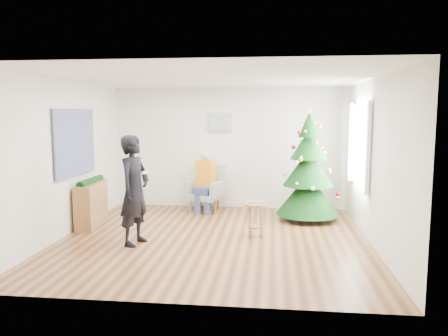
# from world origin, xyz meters

# --- Properties ---
(floor) EXTENTS (5.00, 5.00, 0.00)m
(floor) POSITION_xyz_m (0.00, 0.00, 0.00)
(floor) COLOR brown
(floor) RESTS_ON ground
(ceiling) EXTENTS (5.00, 5.00, 0.00)m
(ceiling) POSITION_xyz_m (0.00, 0.00, 2.60)
(ceiling) COLOR white
(ceiling) RESTS_ON wall_back
(wall_back) EXTENTS (5.00, 0.00, 5.00)m
(wall_back) POSITION_xyz_m (0.00, 2.50, 1.30)
(wall_back) COLOR silver
(wall_back) RESTS_ON floor
(wall_front) EXTENTS (5.00, 0.00, 5.00)m
(wall_front) POSITION_xyz_m (0.00, -2.50, 1.30)
(wall_front) COLOR silver
(wall_front) RESTS_ON floor
(wall_left) EXTENTS (0.00, 5.00, 5.00)m
(wall_left) POSITION_xyz_m (-2.50, 0.00, 1.30)
(wall_left) COLOR silver
(wall_left) RESTS_ON floor
(wall_right) EXTENTS (0.00, 5.00, 5.00)m
(wall_right) POSITION_xyz_m (2.50, 0.00, 1.30)
(wall_right) COLOR silver
(wall_right) RESTS_ON floor
(window_panel) EXTENTS (0.04, 1.30, 1.40)m
(window_panel) POSITION_xyz_m (2.47, 1.00, 1.50)
(window_panel) COLOR white
(window_panel) RESTS_ON wall_right
(curtains) EXTENTS (0.05, 1.75, 1.50)m
(curtains) POSITION_xyz_m (2.44, 1.00, 1.50)
(curtains) COLOR white
(curtains) RESTS_ON wall_right
(christmas_tree) EXTENTS (1.20, 1.20, 2.17)m
(christmas_tree) POSITION_xyz_m (1.62, 1.48, 0.98)
(christmas_tree) COLOR #3F2816
(christmas_tree) RESTS_ON floor
(stool) EXTENTS (0.38, 0.38, 0.57)m
(stool) POSITION_xyz_m (0.67, 0.21, 0.29)
(stool) COLOR brown
(stool) RESTS_ON floor
(laptop) EXTENTS (0.32, 0.22, 0.02)m
(laptop) POSITION_xyz_m (0.67, 0.21, 0.58)
(laptop) COLOR silver
(laptop) RESTS_ON stool
(armchair) EXTENTS (0.83, 0.81, 0.96)m
(armchair) POSITION_xyz_m (-0.45, 2.06, 0.35)
(armchair) COLOR gray
(armchair) RESTS_ON floor
(seated_person) EXTENTS (0.48, 0.61, 1.26)m
(seated_person) POSITION_xyz_m (-0.47, 2.01, 0.64)
(seated_person) COLOR navy
(seated_person) RESTS_ON armchair
(standing_man) EXTENTS (0.56, 0.71, 1.72)m
(standing_man) POSITION_xyz_m (-1.19, -0.42, 0.86)
(standing_man) COLOR black
(standing_man) RESTS_ON floor
(game_controller) EXTENTS (0.07, 0.13, 0.04)m
(game_controller) POSITION_xyz_m (-1.01, -0.45, 1.15)
(game_controller) COLOR white
(game_controller) RESTS_ON standing_man
(console) EXTENTS (0.38, 1.02, 0.80)m
(console) POSITION_xyz_m (-2.33, 0.57, 0.40)
(console) COLOR brown
(console) RESTS_ON floor
(garland) EXTENTS (0.14, 0.90, 0.14)m
(garland) POSITION_xyz_m (-2.33, 0.57, 0.82)
(garland) COLOR black
(garland) RESTS_ON console
(tapestry) EXTENTS (0.03, 1.50, 1.15)m
(tapestry) POSITION_xyz_m (-2.46, 0.30, 1.55)
(tapestry) COLOR black
(tapestry) RESTS_ON wall_left
(framed_picture) EXTENTS (0.52, 0.05, 0.42)m
(framed_picture) POSITION_xyz_m (-0.20, 2.46, 1.85)
(framed_picture) COLOR tan
(framed_picture) RESTS_ON wall_back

